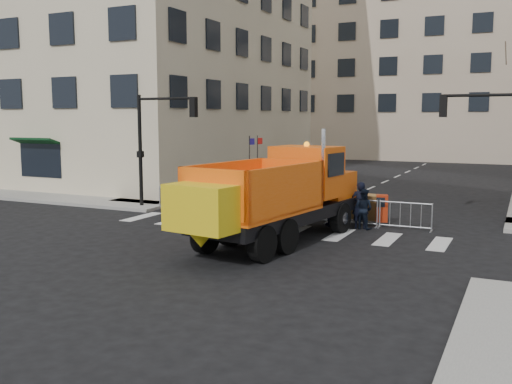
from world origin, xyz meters
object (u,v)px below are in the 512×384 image
at_px(newspaper_box, 382,208).
at_px(worker, 231,184).
at_px(cop_b, 363,209).
at_px(plow_truck, 275,193).
at_px(cop_c, 333,202).
at_px(cop_a, 360,205).

bearing_deg(newspaper_box, worker, 152.06).
xyz_separation_m(cop_b, worker, (-7.11, 2.33, 0.35)).
distance_m(plow_truck, cop_b, 4.48).
bearing_deg(cop_c, worker, -61.73).
bearing_deg(newspaper_box, cop_b, -132.59).
xyz_separation_m(cop_b, cop_c, (-1.25, 0.00, 0.20)).
xyz_separation_m(plow_truck, worker, (-5.03, 6.18, -0.60)).
distance_m(cop_a, cop_c, 1.12).
bearing_deg(newspaper_box, cop_a, -138.34).
bearing_deg(cop_a, plow_truck, 47.07).
distance_m(cop_a, cop_b, 0.19).
xyz_separation_m(cop_c, newspaper_box, (1.72, 1.05, -0.29)).
distance_m(plow_truck, cop_a, 4.39).
height_order(worker, newspaper_box, worker).
distance_m(cop_c, newspaper_box, 2.04).
bearing_deg(newspaper_box, plow_truck, -135.91).
xyz_separation_m(cop_a, cop_c, (-1.12, 0.00, 0.06)).
relative_size(cop_c, worker, 0.99).
height_order(plow_truck, worker, plow_truck).
bearing_deg(plow_truck, newspaper_box, -19.25).
xyz_separation_m(cop_b, newspaper_box, (0.47, 1.05, -0.10)).
xyz_separation_m(plow_truck, cop_c, (0.83, 3.85, -0.76)).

